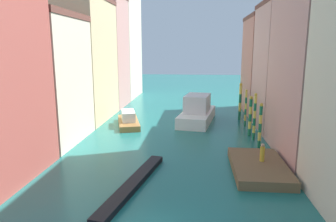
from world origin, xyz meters
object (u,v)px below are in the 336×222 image
mooring_pole_0 (260,126)px  person_on_dock (262,153)px  mooring_pole_2 (250,116)px  mooring_pole_1 (255,116)px  mooring_pole_3 (246,108)px  motorboat_0 (128,120)px  mooring_pole_4 (240,101)px  gondola_black (133,184)px  waterfront_dock (259,167)px  vaporetto_white (197,112)px

mooring_pole_0 → person_on_dock: bearing=-98.8°
mooring_pole_0 → mooring_pole_2: 4.51m
mooring_pole_1 → mooring_pole_3: mooring_pole_1 is taller
motorboat_0 → mooring_pole_4: bearing=17.8°
gondola_black → mooring_pole_2: bearing=53.5°
waterfront_dock → mooring_pole_0: size_ratio=1.62×
waterfront_dock → motorboat_0: bearing=134.6°
mooring_pole_2 → motorboat_0: mooring_pole_2 is taller
waterfront_dock → mooring_pole_1: 8.85m
mooring_pole_0 → mooring_pole_4: mooring_pole_4 is taller
gondola_black → mooring_pole_3: bearing=60.2°
mooring_pole_0 → mooring_pole_1: 2.95m
vaporetto_white → gondola_black: size_ratio=0.96×
mooring_pole_4 → vaporetto_white: bearing=-162.1°
person_on_dock → vaporetto_white: 16.51m
waterfront_dock → person_on_dock: 1.12m
waterfront_dock → mooring_pole_2: 10.30m
mooring_pole_2 → mooring_pole_3: mooring_pole_3 is taller
person_on_dock → mooring_pole_4: 17.61m
mooring_pole_1 → gondola_black: 15.96m
mooring_pole_0 → vaporetto_white: size_ratio=0.44×
gondola_black → mooring_pole_4: bearing=65.0°
person_on_dock → gondola_black: 10.26m
waterfront_dock → mooring_pole_2: (0.95, 10.08, 1.90)m
mooring_pole_1 → vaporetto_white: 9.67m
mooring_pole_2 → mooring_pole_3: size_ratio=0.96×
gondola_black → waterfront_dock: bearing=21.2°
person_on_dock → mooring_pole_3: 13.93m
mooring_pole_4 → gondola_black: bearing=-115.0°
waterfront_dock → person_on_dock: (0.30, 0.39, 1.01)m
mooring_pole_1 → mooring_pole_2: size_ratio=1.12×
mooring_pole_0 → mooring_pole_3: (-0.00, 8.69, 0.06)m
person_on_dock → motorboat_0: person_on_dock is taller
gondola_black → motorboat_0: size_ratio=1.44×
mooring_pole_2 → vaporetto_white: 8.35m
vaporetto_white → mooring_pole_0: bearing=-61.0°
waterfront_dock → motorboat_0: 18.83m
vaporetto_white → motorboat_0: (-8.47, -2.70, -0.68)m
waterfront_dock → vaporetto_white: (-4.74, 16.12, 0.99)m
person_on_dock → mooring_pole_0: 5.32m
mooring_pole_0 → gondola_black: (-10.21, -9.11, -2.05)m
mooring_pole_2 → mooring_pole_1: bearing=-84.2°
vaporetto_white → waterfront_dock: bearing=-73.6°
waterfront_dock → mooring_pole_3: mooring_pole_3 is taller
person_on_dock → mooring_pole_4: bearing=88.0°
mooring_pole_3 → vaporetto_white: 6.20m
mooring_pole_3 → vaporetto_white: mooring_pole_3 is taller
mooring_pole_3 → motorboat_0: bearing=-176.6°
waterfront_dock → mooring_pole_1: bearing=82.6°
person_on_dock → mooring_pole_0: bearing=81.2°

